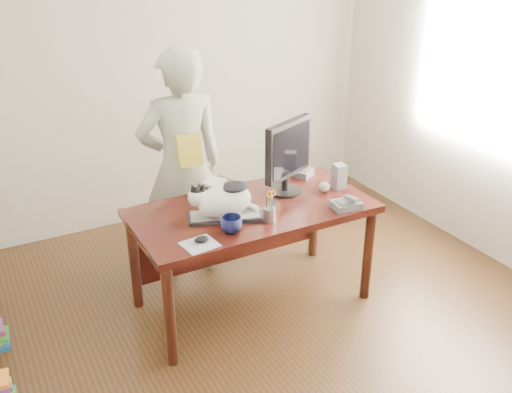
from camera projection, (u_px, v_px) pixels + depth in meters
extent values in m
plane|color=black|center=(297.00, 349.00, 3.63)|extent=(4.50, 4.50, 0.00)
plane|color=silver|center=(161.00, 69.00, 4.86)|extent=(4.00, 0.00, 4.00)
cube|color=black|center=(252.00, 211.00, 3.80)|extent=(1.60, 0.80, 0.05)
cylinder|color=black|center=(169.00, 316.00, 3.37)|extent=(0.07, 0.07, 0.70)
cylinder|color=black|center=(368.00, 255.00, 4.01)|extent=(0.07, 0.07, 0.70)
cylinder|color=black|center=(134.00, 263.00, 3.92)|extent=(0.07, 0.07, 0.70)
cylinder|color=black|center=(314.00, 216.00, 4.55)|extent=(0.07, 0.07, 0.70)
cube|color=black|center=(230.00, 231.00, 4.23)|extent=(1.45, 0.03, 0.50)
cube|color=black|center=(225.00, 216.00, 3.65)|extent=(0.50, 0.33, 0.02)
cube|color=#B0B0B5|center=(225.00, 214.00, 3.64)|extent=(0.46, 0.29, 0.01)
ellipsoid|color=white|center=(225.00, 201.00, 3.60)|extent=(0.41, 0.33, 0.22)
ellipsoid|color=white|center=(198.00, 197.00, 3.54)|extent=(0.16, 0.16, 0.12)
ellipsoid|color=black|center=(198.00, 191.00, 3.52)|extent=(0.11, 0.11, 0.05)
cone|color=black|center=(193.00, 188.00, 3.50)|extent=(0.08, 0.07, 0.07)
cone|color=black|center=(202.00, 188.00, 3.51)|extent=(0.07, 0.08, 0.07)
ellipsoid|color=black|center=(234.00, 187.00, 3.57)|extent=(0.23, 0.21, 0.05)
cylinder|color=white|center=(251.00, 206.00, 3.70)|extent=(0.06, 0.15, 0.05)
cylinder|color=black|center=(285.00, 191.00, 4.01)|extent=(0.30, 0.30, 0.02)
cylinder|color=black|center=(285.00, 183.00, 3.98)|extent=(0.06, 0.06, 0.10)
cube|color=black|center=(288.00, 149.00, 3.86)|extent=(0.44, 0.24, 0.39)
cube|color=black|center=(292.00, 150.00, 3.85)|extent=(0.39, 0.18, 0.33)
cylinder|color=gray|center=(269.00, 214.00, 3.60)|extent=(0.09, 0.09, 0.09)
cylinder|color=black|center=(266.00, 203.00, 3.57)|extent=(0.02, 0.03, 0.14)
cylinder|color=blue|center=(272.00, 203.00, 3.57)|extent=(0.02, 0.03, 0.14)
cylinder|color=#B32919|center=(268.00, 202.00, 3.58)|extent=(0.01, 0.04, 0.14)
cylinder|color=#198127|center=(269.00, 204.00, 3.55)|extent=(0.02, 0.03, 0.14)
cylinder|color=#ADADB2|center=(271.00, 202.00, 3.56)|extent=(0.02, 0.02, 0.10)
cylinder|color=#ADADB2|center=(272.00, 202.00, 3.57)|extent=(0.01, 0.02, 0.10)
torus|color=orange|center=(269.00, 194.00, 3.53)|extent=(0.04, 0.02, 0.04)
torus|color=orange|center=(273.00, 193.00, 3.55)|extent=(0.04, 0.02, 0.04)
cube|color=#B6BDC3|center=(200.00, 244.00, 3.34)|extent=(0.22, 0.20, 0.00)
ellipsoid|color=black|center=(201.00, 239.00, 3.36)|extent=(0.10, 0.07, 0.04)
imported|color=#0E1138|center=(231.00, 225.00, 3.46)|extent=(0.19, 0.19, 0.11)
cube|color=slate|center=(346.00, 205.00, 3.78)|extent=(0.20, 0.16, 0.05)
cube|color=#434346|center=(343.00, 203.00, 3.75)|extent=(0.08, 0.10, 0.01)
cube|color=#ADADB2|center=(351.00, 198.00, 3.78)|extent=(0.07, 0.16, 0.05)
cube|color=gray|center=(339.00, 176.00, 4.05)|extent=(0.09, 0.10, 0.18)
sphere|color=beige|center=(324.00, 186.00, 4.01)|extent=(0.08, 0.08, 0.08)
cube|color=#4E1519|center=(215.00, 190.00, 4.01)|extent=(0.29, 0.26, 0.04)
cube|color=#4F361B|center=(217.00, 185.00, 4.00)|extent=(0.26, 0.22, 0.03)
cube|color=white|center=(214.00, 182.00, 3.97)|extent=(0.19, 0.18, 0.02)
cube|color=slate|center=(300.00, 172.00, 4.28)|extent=(0.20, 0.22, 0.05)
cube|color=#434346|center=(303.00, 170.00, 4.26)|extent=(0.12, 0.12, 0.01)
imported|color=beige|center=(182.00, 167.00, 4.13)|extent=(0.66, 0.46, 1.74)
cube|color=gold|center=(190.00, 151.00, 3.92)|extent=(0.17, 0.11, 0.23)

